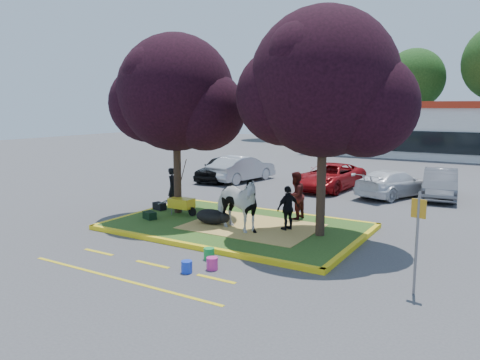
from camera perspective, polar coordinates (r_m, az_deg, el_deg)
The scene contains 32 objects.
ground at distance 15.84m, azimuth -0.45°, elevation -5.94°, with size 90.00×90.00×0.00m, color #424244.
median_island at distance 15.82m, azimuth -0.45°, elevation -5.68°, with size 8.00×5.00×0.15m, color #284A17.
curb_near at distance 13.77m, azimuth -6.12°, elevation -7.99°, with size 8.30×0.16×0.15m, color yellow.
curb_far at distance 18.01m, azimuth 3.86°, elevation -3.87°, with size 8.30×0.16×0.15m, color yellow.
curb_left at distance 18.23m, azimuth -11.48°, elevation -3.87°, with size 0.16×5.30×0.15m, color yellow.
curb_right at distance 14.20m, azimuth 13.86°, elevation -7.68°, with size 0.16×5.30×0.15m, color yellow.
straw_bedding at distance 15.51m, azimuth 1.45°, elevation -5.68°, with size 4.20×3.00×0.01m, color #DDB95B.
tree_purple_left at distance 17.22m, azimuth -7.82°, elevation 9.85°, with size 5.06×4.20×6.51m.
tree_purple_right at distance 14.17m, azimuth 10.23°, elevation 10.78°, with size 5.30×4.40×6.82m.
fire_lane_stripe_a at distance 13.97m, azimuth -16.84°, elevation -8.41°, with size 1.10×0.12×0.01m, color yellow.
fire_lane_stripe_b at distance 12.61m, azimuth -10.63°, elevation -10.07°, with size 1.10×0.12×0.01m, color yellow.
fire_lane_stripe_c at distance 11.45m, azimuth -2.95°, elevation -11.94°, with size 1.10×0.12×0.01m, color yellow.
fire_lane_long at distance 11.80m, azimuth -14.57°, elevation -11.58°, with size 6.00×0.10×0.01m, color yellow.
retail_building at distance 41.50m, azimuth 22.84°, elevation 5.83°, with size 20.40×8.40×4.40m.
treeline at distance 51.23m, azimuth 23.98°, elevation 12.39°, with size 46.58×7.80×14.63m.
cow at distance 14.80m, azimuth -0.60°, elevation -2.88°, with size 0.96×2.10×1.78m, color silver.
calf at distance 15.82m, azimuth -3.51°, elevation -4.47°, with size 1.16×0.66×0.50m, color black.
handler at distance 18.72m, azimuth -8.18°, elevation -0.84°, with size 0.55×0.36×1.51m, color black.
visitor_a at distance 16.48m, azimuth 6.76°, elevation -1.88°, with size 0.81×0.63×1.67m, color #411312.
visitor_b at distance 15.00m, azimuth 5.88°, elevation -3.43°, with size 0.84×0.35×1.44m, color black.
wheelbarrow at distance 17.23m, azimuth -7.13°, elevation -2.84°, with size 1.60×0.53×0.60m.
gear_bag_dark at distance 18.21m, azimuth -9.80°, elevation -3.16°, with size 0.53×0.29×0.27m, color black.
gear_bag_green at distance 16.80m, azimuth -10.96°, elevation -4.25°, with size 0.49×0.31×0.26m, color black.
sign_post at distance 10.84m, azimuth 20.80°, elevation -6.00°, with size 0.32×0.09×2.29m.
bucket_green at distance 12.78m, azimuth -3.80°, elevation -8.96°, with size 0.29×0.29×0.31m, color green.
bucket_pink at distance 12.01m, azimuth -3.41°, elevation -10.13°, with size 0.29×0.29×0.32m, color #D8308D.
bucket_blue at distance 11.86m, azimuth -6.51°, elevation -10.47°, with size 0.28×0.28×0.30m, color blue.
car_black at distance 25.75m, azimuth -2.27°, elevation 1.44°, with size 1.60×3.97×1.35m, color black.
car_silver at distance 25.48m, azimuth 0.24°, elevation 1.41°, with size 1.48×4.24×1.40m, color #ABAFB3.
car_red at distance 23.39m, azimuth 10.91°, elevation 0.41°, with size 2.13×4.61×1.28m, color #9A0C11.
car_white at distance 22.28m, azimuth 18.21°, elevation -0.40°, with size 1.71×4.20×1.22m, color white.
car_grey at distance 22.64m, azimuth 23.22°, elevation -0.42°, with size 1.39×3.97×1.31m, color slate.
Camera 1 is at (8.00, -13.04, 4.11)m, focal length 35.00 mm.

